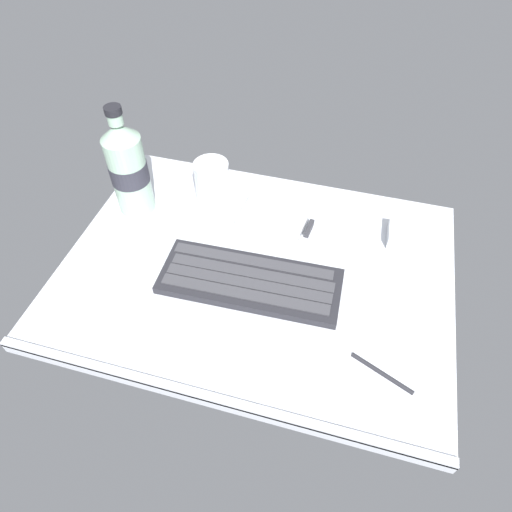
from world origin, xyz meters
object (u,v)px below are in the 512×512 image
object	(u,v)px
keyboard	(247,280)
stylus_pen	(382,372)
charger_block	(408,236)
handheld_device	(276,219)
juice_cup	(212,184)
water_bottle	(128,168)

from	to	relation	value
keyboard	stylus_pen	world-z (taller)	keyboard
charger_block	stylus_pen	bearing A→B (deg)	-94.14
stylus_pen	handheld_device	bearing A→B (deg)	153.16
keyboard	charger_block	xyz separation A→B (cm)	(24.39, 16.65, 0.39)
handheld_device	stylus_pen	size ratio (longest dim) A/B	1.40
handheld_device	juice_cup	distance (cm)	13.64
juice_cup	stylus_pen	distance (cm)	44.42
handheld_device	charger_block	world-z (taller)	charger_block
keyboard	water_bottle	bearing A→B (deg)	154.13
keyboard	juice_cup	world-z (taller)	juice_cup
keyboard	stylus_pen	xyz separation A→B (cm)	(22.44, -10.25, -0.46)
handheld_device	charger_block	distance (cm)	23.34
keyboard	stylus_pen	bearing A→B (deg)	-24.55
keyboard	charger_block	bearing A→B (deg)	34.32
water_bottle	charger_block	xyz separation A→B (cm)	(49.48, 4.49, -7.81)
juice_cup	keyboard	bearing A→B (deg)	-56.19
handheld_device	charger_block	bearing A→B (deg)	4.03
water_bottle	charger_block	distance (cm)	50.29
handheld_device	stylus_pen	distance (cm)	33.07
keyboard	charger_block	distance (cm)	29.53
handheld_device	juice_cup	bearing A→B (deg)	168.17
stylus_pen	juice_cup	bearing A→B (deg)	163.79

